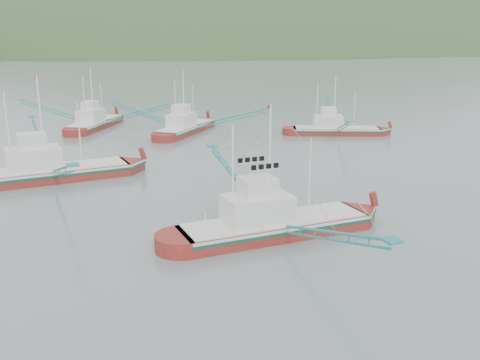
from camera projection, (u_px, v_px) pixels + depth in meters
name	position (u px, v px, depth m)	size (l,w,h in m)	color
ground	(274.00, 240.00, 40.18)	(1200.00, 1200.00, 0.00)	slate
main_boat	(272.00, 216.00, 40.68)	(14.96, 26.91, 10.89)	maroon
bg_boat_far	(185.00, 119.00, 83.27)	(21.68, 21.71, 10.55)	maroon
bg_boat_left	(48.00, 165.00, 56.18)	(16.19, 29.16, 11.80)	maroon
bg_boat_right	(336.00, 122.00, 82.01)	(14.54, 22.31, 9.64)	maroon
bg_boat_extra	(94.00, 114.00, 87.76)	(22.69, 19.76, 10.55)	maroon
headland_right	(277.00, 50.00, 514.14)	(684.00, 432.00, 306.00)	#304C27
ridge_distant	(33.00, 50.00, 541.00)	(960.00, 400.00, 240.00)	slate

